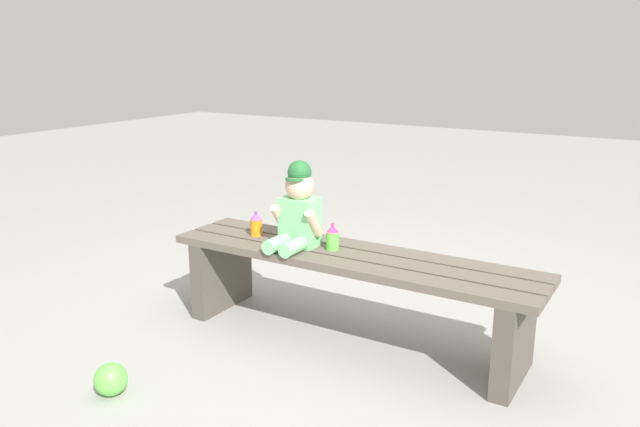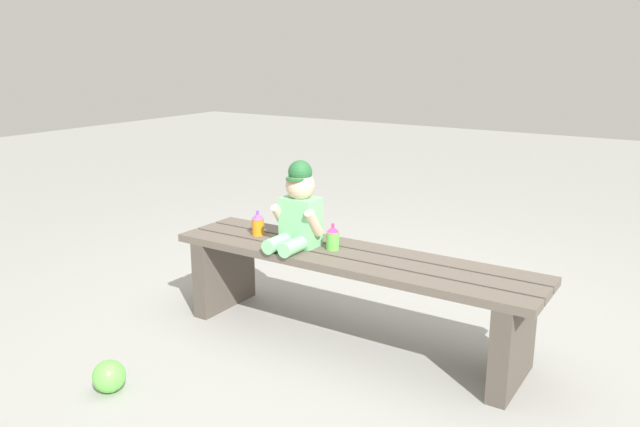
% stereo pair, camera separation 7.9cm
% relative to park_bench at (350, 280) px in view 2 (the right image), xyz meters
% --- Properties ---
extents(ground_plane, '(16.00, 16.00, 0.00)m').
position_rel_park_bench_xyz_m(ground_plane, '(0.00, 0.00, -0.30)').
color(ground_plane, '#999993').
extents(park_bench, '(1.75, 0.40, 0.43)m').
position_rel_park_bench_xyz_m(park_bench, '(0.00, 0.00, 0.00)').
color(park_bench, '#60564C').
rests_on(park_bench, ground_plane).
extents(child_figure, '(0.23, 0.27, 0.40)m').
position_rel_park_bench_xyz_m(child_figure, '(-0.26, -0.03, 0.30)').
color(child_figure, '#7FCC8C').
rests_on(child_figure, park_bench).
extents(sippy_cup_left, '(0.06, 0.06, 0.12)m').
position_rel_park_bench_xyz_m(sippy_cup_left, '(-0.53, 0.01, 0.19)').
color(sippy_cup_left, orange).
rests_on(sippy_cup_left, park_bench).
extents(sippy_cup_right, '(0.06, 0.06, 0.12)m').
position_rel_park_bench_xyz_m(sippy_cup_right, '(-0.10, 0.01, 0.19)').
color(sippy_cup_right, '#66CC4C').
rests_on(sippy_cup_right, park_bench).
extents(toy_ball, '(0.13, 0.13, 0.13)m').
position_rel_park_bench_xyz_m(toy_ball, '(-0.57, -0.91, -0.23)').
color(toy_ball, '#66CC4C').
rests_on(toy_ball, ground_plane).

